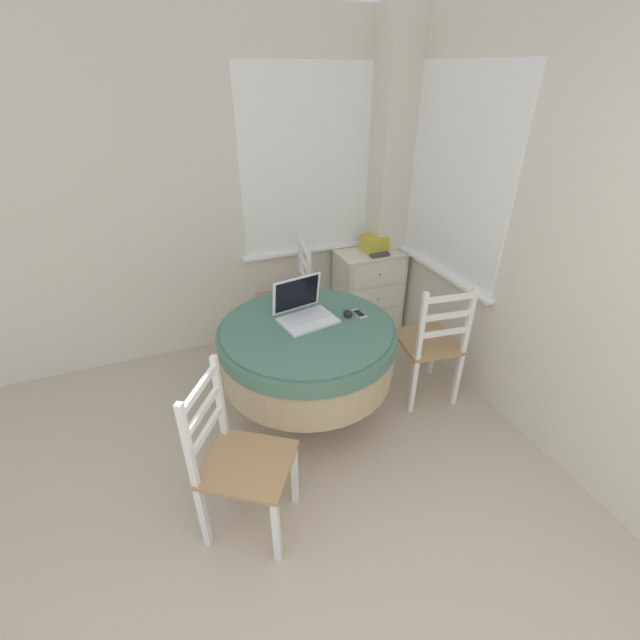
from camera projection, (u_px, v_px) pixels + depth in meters
corner_room_shell at (390, 236)px, 2.55m from camera, size 4.08×5.18×2.55m
round_dining_table at (307, 348)px, 2.79m from camera, size 1.14×1.14×0.74m
laptop at (304, 311)px, 2.76m from camera, size 0.39×0.34×0.26m
computer_mouse at (348, 313)px, 2.80m from camera, size 0.05×0.08×0.04m
cell_phone at (359, 314)px, 2.83m from camera, size 0.07×0.13×0.01m
dining_chair_near_back_window at (289, 300)px, 3.60m from camera, size 0.49×0.46×0.96m
dining_chair_near_right_window at (431, 344)px, 3.03m from camera, size 0.45×0.48×0.96m
dining_chair_camera_near at (238, 461)px, 2.12m from camera, size 0.58×0.57×0.96m
corner_cabinet at (368, 289)px, 3.96m from camera, size 0.59×0.40×0.75m
storage_box at (374, 244)px, 3.74m from camera, size 0.19×0.20×0.14m
book_on_cabinet at (375, 252)px, 3.73m from camera, size 0.17×0.22×0.02m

